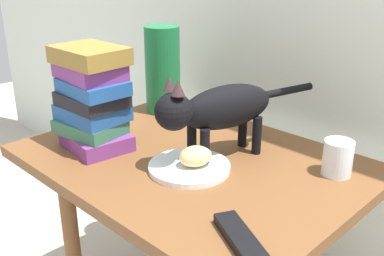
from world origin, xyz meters
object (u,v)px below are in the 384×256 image
at_px(cat, 217,109).
at_px(green_vase, 163,70).
at_px(bread_roll, 195,156).
at_px(tv_remote, 240,238).
at_px(candle_jar, 337,160).
at_px(side_table, 192,182).
at_px(plate, 189,167).
at_px(book_stack, 92,99).

xyz_separation_m(cat, green_vase, (-0.37, 0.15, 0.01)).
bearing_deg(bread_roll, tv_remote, -30.16).
bearing_deg(cat, candle_jar, 26.60).
height_order(side_table, green_vase, green_vase).
bearing_deg(candle_jar, cat, -153.40).
bearing_deg(tv_remote, candle_jar, 118.23).
relative_size(plate, tv_remote, 1.32).
distance_m(candle_jar, tv_remote, 0.37).
relative_size(bread_roll, cat, 0.17).
distance_m(cat, candle_jar, 0.31).
distance_m(cat, tv_remote, 0.38).
relative_size(side_table, book_stack, 3.11).
distance_m(side_table, candle_jar, 0.37).
relative_size(cat, candle_jar, 5.52).
height_order(cat, green_vase, green_vase).
relative_size(book_stack, candle_jar, 3.20).
distance_m(plate, tv_remote, 0.31).
bearing_deg(cat, green_vase, 157.68).
xyz_separation_m(side_table, cat, (0.05, 0.04, 0.20)).
bearing_deg(candle_jar, book_stack, -150.45).
xyz_separation_m(green_vase, tv_remote, (0.64, -0.39, -0.13)).
relative_size(cat, tv_remote, 3.13).
xyz_separation_m(green_vase, candle_jar, (0.63, -0.02, -0.10)).
bearing_deg(side_table, green_vase, 149.20).
height_order(green_vase, candle_jar, green_vase).
distance_m(side_table, plate, 0.11).
xyz_separation_m(bread_roll, tv_remote, (0.26, -0.15, -0.03)).
bearing_deg(bread_roll, green_vase, 147.64).
xyz_separation_m(book_stack, green_vase, (-0.09, 0.33, 0.00)).
relative_size(plate, bread_roll, 2.48).
bearing_deg(cat, side_table, -140.25).
xyz_separation_m(candle_jar, tv_remote, (0.01, -0.37, -0.03)).
bearing_deg(book_stack, candle_jar, 29.55).
height_order(cat, tv_remote, cat).
bearing_deg(plate, cat, 89.04).
distance_m(book_stack, green_vase, 0.34).
xyz_separation_m(bread_roll, cat, (-0.01, 0.09, 0.09)).
bearing_deg(plate, green_vase, 145.99).
relative_size(bread_roll, book_stack, 0.29).
relative_size(candle_jar, tv_remote, 0.57).
distance_m(book_stack, candle_jar, 0.63).
bearing_deg(bread_roll, plate, -158.86).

